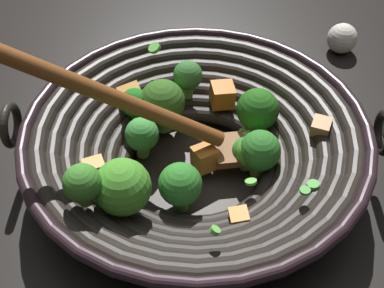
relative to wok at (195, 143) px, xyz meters
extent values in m
plane|color=black|center=(0.00, 0.00, -0.05)|extent=(4.00, 4.00, 0.00)
cylinder|color=black|center=(0.00, 0.00, -0.05)|extent=(0.15, 0.15, 0.01)
torus|color=black|center=(0.00, 0.00, -0.04)|extent=(0.20, 0.20, 0.02)
torus|color=black|center=(0.00, 0.00, -0.03)|extent=(0.23, 0.23, 0.02)
torus|color=black|center=(0.00, 0.00, -0.02)|extent=(0.26, 0.26, 0.02)
torus|color=black|center=(0.00, 0.00, -0.01)|extent=(0.29, 0.29, 0.02)
torus|color=black|center=(0.00, 0.00, 0.00)|extent=(0.32, 0.32, 0.02)
torus|color=black|center=(0.00, 0.00, 0.01)|extent=(0.35, 0.35, 0.02)
torus|color=black|center=(0.00, 0.00, 0.01)|extent=(0.38, 0.38, 0.02)
torus|color=black|center=(0.00, 0.00, 0.02)|extent=(0.40, 0.40, 0.01)
torus|color=black|center=(0.18, 0.11, 0.02)|extent=(0.04, 0.05, 0.05)
torus|color=black|center=(-0.18, -0.11, 0.02)|extent=(0.04, 0.05, 0.05)
cylinder|color=#86AD46|center=(0.07, 0.03, -0.03)|extent=(0.03, 0.03, 0.02)
sphere|color=#307D2B|center=(0.07, 0.03, 0.00)|extent=(0.05, 0.05, 0.05)
cylinder|color=#71A747|center=(-0.06, -0.02, -0.03)|extent=(0.02, 0.02, 0.02)
sphere|color=green|center=(-0.06, -0.02, 0.00)|extent=(0.04, 0.04, 0.04)
cylinder|color=#6FB441|center=(-0.01, -0.11, -0.01)|extent=(0.03, 0.03, 0.02)
sphere|color=#4CA12D|center=(-0.01, -0.11, 0.03)|extent=(0.06, 0.06, 0.06)
cylinder|color=#6FAD52|center=(-0.04, -0.14, 0.02)|extent=(0.02, 0.02, 0.02)
sphere|color=#3F8B2D|center=(-0.04, -0.14, 0.05)|extent=(0.04, 0.04, 0.04)
cylinder|color=#74B351|center=(-0.06, 0.08, -0.01)|extent=(0.02, 0.02, 0.02)
sphere|color=#397935|center=(-0.06, 0.08, 0.02)|extent=(0.04, 0.04, 0.04)
cylinder|color=#63983C|center=(0.05, 0.03, -0.04)|extent=(0.02, 0.02, 0.02)
sphere|color=#388231|center=(0.05, 0.03, -0.01)|extent=(0.04, 0.04, 0.04)
cylinder|color=olive|center=(0.03, 0.09, -0.02)|extent=(0.03, 0.03, 0.02)
sphere|color=#246419|center=(0.03, 0.09, 0.01)|extent=(0.05, 0.05, 0.05)
cylinder|color=#569735|center=(0.02, -0.06, -0.03)|extent=(0.02, 0.02, 0.02)
sphere|color=#33882D|center=(0.02, -0.06, 0.00)|extent=(0.05, 0.05, 0.05)
cylinder|color=#588D4B|center=(-0.07, 0.03, -0.02)|extent=(0.04, 0.03, 0.03)
sphere|color=#356920|center=(-0.07, 0.03, 0.01)|extent=(0.06, 0.06, 0.06)
cylinder|color=#78B353|center=(-0.10, 0.01, -0.01)|extent=(0.02, 0.02, 0.02)
sphere|color=#1E731D|center=(-0.10, 0.01, 0.01)|extent=(0.04, 0.04, 0.04)
cylinder|color=#5E9549|center=(0.06, 0.03, -0.03)|extent=(0.02, 0.02, 0.01)
sphere|color=#56A92C|center=(0.06, 0.03, -0.01)|extent=(0.04, 0.04, 0.04)
cube|color=#EBBC6A|center=(-0.07, -0.10, 0.00)|extent=(0.04, 0.03, 0.03)
cube|color=orange|center=(0.01, 0.00, -0.02)|extent=(0.04, 0.04, 0.03)
cube|color=orange|center=(0.09, -0.05, -0.02)|extent=(0.03, 0.03, 0.02)
cube|color=orange|center=(-0.02, 0.09, 0.00)|extent=(0.04, 0.04, 0.03)
cube|color=#EBAA69|center=(0.11, 0.10, 0.01)|extent=(0.02, 0.03, 0.02)
cube|color=#CA8A3B|center=(-0.11, 0.02, 0.00)|extent=(0.04, 0.04, 0.03)
cylinder|color=#6BC651|center=(0.08, -0.01, -0.01)|extent=(0.02, 0.02, 0.01)
cylinder|color=#6BC651|center=(-0.12, 0.08, 0.04)|extent=(0.02, 0.02, 0.01)
cylinder|color=#56B247|center=(0.14, 0.01, 0.01)|extent=(0.02, 0.02, 0.01)
cylinder|color=#56B247|center=(0.14, -0.01, 0.03)|extent=(0.01, 0.01, 0.00)
cylinder|color=#56B247|center=(0.05, 0.05, -0.01)|extent=(0.02, 0.02, 0.01)
cylinder|color=#6BC651|center=(0.09, -0.11, 0.03)|extent=(0.01, 0.01, 0.01)
cylinder|color=#99D166|center=(0.03, 0.06, -0.01)|extent=(0.02, 0.02, 0.01)
cube|color=brown|center=(0.04, 0.04, -0.02)|extent=(0.09, 0.08, 0.01)
cylinder|color=brown|center=(-0.06, -0.05, 0.08)|extent=(0.18, 0.16, 0.16)
sphere|color=silver|center=(0.05, 0.34, -0.03)|extent=(0.05, 0.05, 0.05)
camera|label=1|loc=(0.22, -0.34, 0.42)|focal=47.18mm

